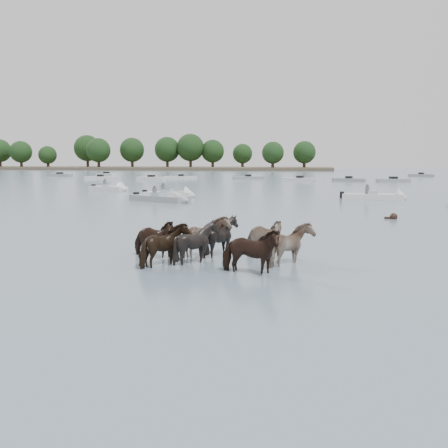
# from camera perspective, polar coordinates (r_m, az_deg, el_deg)

# --- Properties ---
(ground) EXTENTS (400.00, 400.00, 0.00)m
(ground) POSITION_cam_1_polar(r_m,az_deg,el_deg) (16.26, -7.58, -4.22)
(ground) COLOR slate
(ground) RESTS_ON ground
(shoreline) EXTENTS (160.00, 30.00, 1.00)m
(shoreline) POSITION_cam_1_polar(r_m,az_deg,el_deg) (181.38, -13.62, 6.42)
(shoreline) COLOR #4C4233
(shoreline) RESTS_ON ground
(pony_herd) EXTENTS (6.41, 4.13, 1.56)m
(pony_herd) POSITION_cam_1_polar(r_m,az_deg,el_deg) (15.84, -0.68, -2.32)
(pony_herd) COLOR black
(pony_herd) RESTS_ON ground
(swimming_pony) EXTENTS (0.72, 0.44, 0.44)m
(swimming_pony) POSITION_cam_1_polar(r_m,az_deg,el_deg) (28.98, 19.26, 0.77)
(swimming_pony) COLOR black
(swimming_pony) RESTS_ON ground
(motorboat_a) EXTENTS (4.91, 1.64, 1.92)m
(motorboat_a) POSITION_cam_1_polar(r_m,az_deg,el_deg) (43.68, -5.77, 3.45)
(motorboat_a) COLOR silver
(motorboat_a) RESTS_ON ground
(motorboat_b) EXTENTS (5.93, 3.93, 1.92)m
(motorboat_b) POSITION_cam_1_polar(r_m,az_deg,el_deg) (38.81, -6.78, 2.93)
(motorboat_b) COLOR gray
(motorboat_b) RESTS_ON ground
(motorboat_c) EXTENTS (5.59, 1.62, 1.92)m
(motorboat_c) POSITION_cam_1_polar(r_m,az_deg,el_deg) (43.01, 18.05, 3.06)
(motorboat_c) COLOR silver
(motorboat_c) RESTS_ON ground
(motorboat_f) EXTENTS (4.91, 2.79, 1.92)m
(motorboat_f) POSITION_cam_1_polar(r_m,az_deg,el_deg) (54.18, -12.88, 4.08)
(motorboat_f) COLOR silver
(motorboat_f) RESTS_ON ground
(distant_flotilla) EXTENTS (103.78, 30.33, 0.93)m
(distant_flotilla) POSITION_cam_1_polar(r_m,az_deg,el_deg) (86.91, 8.27, 5.43)
(distant_flotilla) COLOR gray
(distant_flotilla) RESTS_ON ground
(treeline) EXTENTS (145.57, 20.48, 12.56)m
(treeline) POSITION_cam_1_polar(r_m,az_deg,el_deg) (181.02, -14.32, 8.39)
(treeline) COLOR #382619
(treeline) RESTS_ON ground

